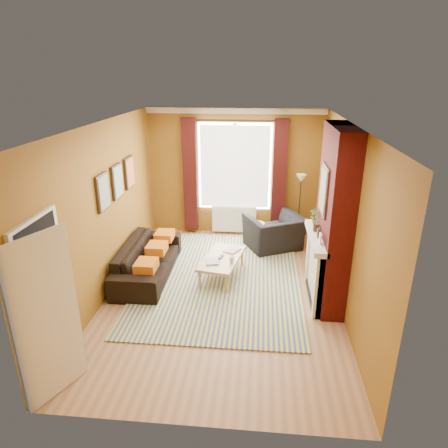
{
  "coord_description": "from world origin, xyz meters",
  "views": [
    {
      "loc": [
        0.59,
        -5.88,
        3.52
      ],
      "look_at": [
        0.0,
        0.25,
        1.15
      ],
      "focal_mm": 32.0,
      "sensor_mm": 36.0,
      "label": 1
    }
  ],
  "objects": [
    {
      "name": "sofa",
      "position": [
        -1.42,
        0.51,
        0.31
      ],
      "size": [
        0.86,
        2.14,
        0.62
      ],
      "primitive_type": "imported",
      "rotation": [
        0.0,
        0.0,
        1.58
      ],
      "color": "black",
      "rests_on": "ground"
    },
    {
      "name": "armchair",
      "position": [
        0.9,
        1.91,
        0.36
      ],
      "size": [
        1.41,
        1.35,
        0.72
      ],
      "primitive_type": "imported",
      "rotation": [
        0.0,
        0.0,
        3.6
      ],
      "color": "black",
      "rests_on": "ground"
    },
    {
      "name": "coffee_table",
      "position": [
        -0.06,
        0.55,
        0.35
      ],
      "size": [
        0.81,
        1.28,
        0.4
      ],
      "rotation": [
        0.0,
        0.0,
        -0.19
      ],
      "color": "tan",
      "rests_on": "ground"
    },
    {
      "name": "room_walls",
      "position": [
        0.63,
        0.28,
        1.38
      ],
      "size": [
        3.82,
        5.54,
        2.83
      ],
      "color": "brown",
      "rests_on": "ground"
    },
    {
      "name": "tv_remote",
      "position": [
        -0.08,
        0.53,
        0.41
      ],
      "size": [
        0.09,
        0.18,
        0.02
      ],
      "rotation": [
        0.0,
        0.0,
        -0.23
      ],
      "color": "#252527",
      "rests_on": "coffee_table"
    },
    {
      "name": "wicker_stool",
      "position": [
        0.52,
        2.21,
        0.22
      ],
      "size": [
        0.42,
        0.42,
        0.44
      ],
      "rotation": [
        0.0,
        0.0,
        0.21
      ],
      "color": "#A17645",
      "rests_on": "ground"
    },
    {
      "name": "mug",
      "position": [
        0.12,
        0.36,
        0.44
      ],
      "size": [
        0.1,
        0.1,
        0.09
      ],
      "primitive_type": "imported",
      "rotation": [
        0.0,
        0.0,
        -0.04
      ],
      "color": "#999999",
      "rests_on": "coffee_table"
    },
    {
      "name": "book_b",
      "position": [
        0.0,
        0.9,
        0.41
      ],
      "size": [
        0.34,
        0.37,
        0.02
      ],
      "primitive_type": "imported",
      "rotation": [
        0.0,
        0.0,
        -0.52
      ],
      "color": "#999999",
      "rests_on": "coffee_table"
    },
    {
      "name": "striped_rug",
      "position": [
        -0.09,
        0.49,
        0.01
      ],
      "size": [
        2.85,
        3.93,
        0.02
      ],
      "rotation": [
        0.0,
        0.0,
        0.0
      ],
      "color": "#354C91",
      "rests_on": "ground"
    },
    {
      "name": "floor_lamp",
      "position": [
        1.43,
        2.4,
        1.18
      ],
      "size": [
        0.27,
        0.27,
        1.49
      ],
      "rotation": [
        0.0,
        0.0,
        0.24
      ],
      "color": "black",
      "rests_on": "ground"
    },
    {
      "name": "ground",
      "position": [
        0.0,
        0.0,
        0.0
      ],
      "size": [
        5.5,
        5.5,
        0.0
      ],
      "primitive_type": "plane",
      "color": "#966A44",
      "rests_on": "ground"
    },
    {
      "name": "book_a",
      "position": [
        -0.33,
        0.33,
        0.41
      ],
      "size": [
        0.27,
        0.33,
        0.03
      ],
      "primitive_type": "imported",
      "rotation": [
        0.0,
        0.0,
        0.17
      ],
      "color": "#999999",
      "rests_on": "coffee_table"
    }
  ]
}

